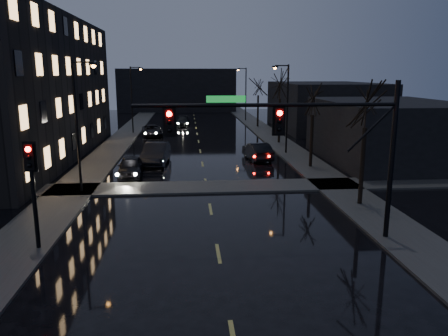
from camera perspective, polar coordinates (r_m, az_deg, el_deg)
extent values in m
cube|color=#2D2D2B|center=(44.99, -14.14, 2.72)|extent=(3.00, 140.00, 0.12)
cube|color=#2D2D2B|center=(45.43, 7.55, 3.09)|extent=(3.00, 140.00, 0.12)
cube|color=#2D2D2B|center=(28.26, -2.27, -2.49)|extent=(40.00, 3.00, 0.12)
cube|color=black|center=(41.73, -26.74, 9.28)|extent=(12.00, 30.00, 12.00)
cube|color=black|center=(38.88, 20.69, 4.48)|extent=(10.00, 14.00, 5.00)
cube|color=black|center=(59.79, 13.02, 7.93)|extent=(12.00, 18.00, 6.00)
cube|color=black|center=(86.87, -6.12, 10.12)|extent=(22.00, 10.00, 8.00)
cylinder|color=black|center=(20.20, 21.04, 0.68)|extent=(0.22, 0.22, 7.00)
cylinder|color=black|center=(18.14, 5.67, 8.18)|extent=(11.00, 0.16, 0.16)
cylinder|color=black|center=(19.55, 18.73, 4.95)|extent=(2.05, 0.10, 2.05)
cube|color=#0C591E|center=(17.89, 0.26, 8.99)|extent=(1.60, 0.04, 0.28)
cube|color=black|center=(17.91, -7.14, 6.01)|extent=(0.35, 0.28, 1.05)
sphere|color=#FF0705|center=(17.72, -7.18, 7.01)|extent=(0.22, 0.22, 0.22)
cube|color=black|center=(18.29, 7.17, 6.14)|extent=(0.35, 0.28, 1.05)
sphere|color=#FF0705|center=(18.10, 7.31, 7.12)|extent=(0.22, 0.22, 0.22)
cylinder|color=black|center=(19.56, -23.54, -3.82)|extent=(0.18, 0.18, 4.40)
cube|color=black|center=(19.17, -24.00, 1.36)|extent=(0.35, 0.28, 1.05)
sphere|color=#FF0705|center=(18.96, -24.24, 2.25)|extent=(0.22, 0.22, 0.22)
cylinder|color=black|center=(25.24, 17.59, 0.12)|extent=(0.24, 0.24, 4.40)
cylinder|color=black|center=(34.56, 11.35, 3.40)|extent=(0.24, 0.24, 4.12)
cylinder|color=black|center=(46.07, 7.24, 6.08)|extent=(0.24, 0.24, 4.68)
cylinder|color=black|center=(59.79, 4.45, 7.38)|extent=(0.24, 0.24, 4.29)
cylinder|color=black|center=(27.79, -18.64, 4.89)|extent=(0.16, 0.16, 8.00)
cylinder|color=black|center=(27.46, -17.96, 13.03)|extent=(1.20, 0.10, 0.10)
cube|color=black|center=(27.34, -16.69, 12.90)|extent=(0.50, 0.25, 0.15)
sphere|color=orange|center=(27.34, -16.68, 12.69)|extent=(0.28, 0.28, 0.28)
cylinder|color=black|center=(54.30, -11.96, 8.62)|extent=(0.16, 0.16, 8.00)
cylinder|color=black|center=(54.13, -11.50, 12.76)|extent=(1.20, 0.10, 0.10)
cube|color=black|center=(54.07, -10.85, 12.68)|extent=(0.50, 0.25, 0.15)
sphere|color=orange|center=(54.06, -10.84, 12.57)|extent=(0.28, 0.28, 0.28)
cylinder|color=black|center=(39.95, 8.25, 7.50)|extent=(0.16, 0.16, 8.00)
cylinder|color=black|center=(39.69, 7.56, 13.12)|extent=(1.20, 0.10, 0.10)
cube|color=black|center=(39.57, 6.69, 13.01)|extent=(0.50, 0.25, 0.15)
sphere|color=orange|center=(39.57, 6.68, 12.86)|extent=(0.28, 0.28, 0.28)
cylinder|color=black|center=(67.47, 2.87, 9.55)|extent=(0.16, 0.16, 8.00)
cylinder|color=black|center=(67.32, 2.38, 12.87)|extent=(1.20, 0.10, 0.10)
cube|color=black|center=(67.24, 1.86, 12.78)|extent=(0.50, 0.25, 0.15)
sphere|color=orange|center=(67.24, 1.86, 12.70)|extent=(0.28, 0.28, 0.28)
imported|color=black|center=(31.96, -12.13, 0.19)|extent=(2.00, 4.32, 1.43)
imported|color=black|center=(35.95, -8.88, 1.89)|extent=(2.27, 5.34, 1.71)
imported|color=black|center=(51.75, -9.37, 4.84)|extent=(2.87, 5.09, 1.34)
imported|color=black|center=(61.15, -5.41, 6.07)|extent=(2.06, 4.61, 1.31)
imported|color=black|center=(37.35, 4.38, 2.21)|extent=(2.17, 4.68, 1.49)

